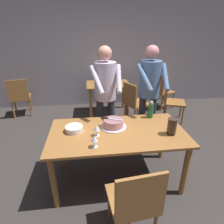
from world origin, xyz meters
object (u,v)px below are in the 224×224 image
at_px(cake_knife, 108,118).
at_px(chair_near_side, 134,201).
at_px(background_chair_1, 161,90).
at_px(water_bottle, 151,110).
at_px(hurricane_lamp, 172,126).
at_px(background_chair_2, 20,96).
at_px(background_chair_0, 134,102).
at_px(wine_glass_far, 97,128).
at_px(wine_glass_near, 94,139).
at_px(main_dining_table, 118,139).
at_px(cake_on_platter, 113,124).
at_px(person_standing_beside, 149,89).
at_px(background_chair_3, 171,100).
at_px(plate_stack, 74,129).
at_px(person_cutting_cake, 105,91).
at_px(background_table, 108,90).

height_order(cake_knife, chair_near_side, chair_near_side).
bearing_deg(background_chair_1, water_bottle, -115.39).
height_order(hurricane_lamp, background_chair_2, hurricane_lamp).
bearing_deg(background_chair_0, wine_glass_far, -117.13).
distance_m(wine_glass_near, wine_glass_far, 0.23).
bearing_deg(background_chair_0, main_dining_table, -110.47).
distance_m(cake_knife, background_chair_0, 1.70).
bearing_deg(cake_on_platter, chair_near_side, -85.71).
bearing_deg(cake_knife, person_standing_beside, 37.38).
height_order(wine_glass_far, background_chair_3, background_chair_3).
bearing_deg(cake_knife, background_chair_2, 130.08).
distance_m(wine_glass_far, person_standing_beside, 1.17).
relative_size(wine_glass_far, background_chair_2, 0.16).
height_order(plate_stack, chair_near_side, chair_near_side).
bearing_deg(cake_on_platter, hurricane_lamp, -21.31).
bearing_deg(chair_near_side, background_chair_1, 65.41).
distance_m(background_chair_2, background_chair_3, 3.46).
bearing_deg(water_bottle, person_standing_beside, 78.85).
relative_size(plate_stack, wine_glass_near, 1.53).
relative_size(background_chair_0, background_chair_3, 1.00).
bearing_deg(hurricane_lamp, plate_stack, 169.52).
bearing_deg(hurricane_lamp, background_chair_2, 136.14).
bearing_deg(wine_glass_far, person_cutting_cake, 76.32).
height_order(cake_on_platter, background_chair_3, background_chair_3).
xyz_separation_m(wine_glass_far, person_standing_beside, (0.87, 0.76, 0.22)).
bearing_deg(plate_stack, background_chair_0, 53.70).
relative_size(wine_glass_near, wine_glass_far, 1.00).
bearing_deg(plate_stack, background_chair_3, 38.57).
relative_size(plate_stack, water_bottle, 0.88).
bearing_deg(main_dining_table, wine_glass_far, -165.77).
bearing_deg(background_chair_1, cake_on_platter, -124.20).
bearing_deg(cake_on_platter, plate_stack, -174.83).
distance_m(water_bottle, person_cutting_cake, 0.73).
distance_m(main_dining_table, person_standing_beside, 1.01).
xyz_separation_m(cake_knife, chair_near_side, (0.14, -0.98, -0.37)).
bearing_deg(background_chair_0, person_standing_beside, -90.89).
relative_size(main_dining_table, wine_glass_near, 11.82).
xyz_separation_m(chair_near_side, background_chair_0, (0.58, 2.48, 0.00)).
bearing_deg(background_chair_2, background_chair_1, 0.90).
bearing_deg(background_chair_2, main_dining_table, -50.28).
bearing_deg(plate_stack, background_table, 73.15).
height_order(water_bottle, chair_near_side, water_bottle).
relative_size(cake_knife, background_chair_3, 0.28).
relative_size(cake_on_platter, background_chair_2, 0.38).
bearing_deg(main_dining_table, plate_stack, 172.03).
height_order(wine_glass_far, hurricane_lamp, hurricane_lamp).
distance_m(cake_on_platter, water_bottle, 0.61).
bearing_deg(wine_glass_far, chair_near_side, -68.55).
bearing_deg(chair_near_side, water_bottle, 66.83).
distance_m(chair_near_side, background_chair_2, 3.73).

